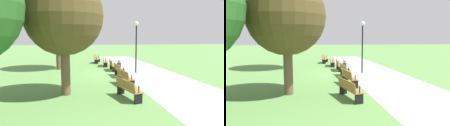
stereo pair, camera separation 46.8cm
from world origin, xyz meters
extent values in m
plane|color=#5B8C47|center=(0.00, 0.00, 0.00)|extent=(120.00, 120.00, 0.00)
cube|color=#939399|center=(0.00, 2.38, 0.00)|extent=(28.15, 4.29, 0.01)
cube|color=#996633|center=(-6.67, -0.78, 0.45)|extent=(1.84, 0.84, 0.04)
cube|color=#996633|center=(-6.72, -0.98, 0.69)|extent=(1.76, 0.51, 0.40)
cube|color=black|center=(-7.48, -0.59, 0.21)|extent=(0.14, 0.38, 0.43)
cylinder|color=black|center=(-7.47, -0.57, 0.61)|extent=(0.05, 0.05, 0.30)
cube|color=black|center=(-5.86, -0.97, 0.21)|extent=(0.14, 0.38, 0.43)
cylinder|color=black|center=(-5.85, -0.95, 0.61)|extent=(0.05, 0.05, 0.30)
cube|color=#996633|center=(-4.02, -0.28, 0.45)|extent=(1.83, 0.68, 0.04)
cube|color=#996633|center=(-4.05, -0.48, 0.69)|extent=(1.78, 0.35, 0.40)
cube|color=black|center=(-4.85, -0.17, 0.21)|extent=(0.11, 0.38, 0.43)
cylinder|color=black|center=(-4.85, -0.15, 0.61)|extent=(0.05, 0.05, 0.30)
cube|color=black|center=(-3.20, -0.40, 0.21)|extent=(0.11, 0.38, 0.43)
cylinder|color=black|center=(-3.20, -0.38, 0.61)|extent=(0.05, 0.05, 0.30)
cube|color=#996633|center=(-1.35, -0.03, 0.45)|extent=(1.80, 0.52, 0.04)
cube|color=#996633|center=(-1.35, -0.23, 0.69)|extent=(1.79, 0.19, 0.40)
cube|color=black|center=(-2.18, 0.01, 0.21)|extent=(0.08, 0.38, 0.43)
cylinder|color=black|center=(-2.18, 0.03, 0.61)|extent=(0.05, 0.05, 0.30)
cube|color=black|center=(-0.51, -0.07, 0.21)|extent=(0.08, 0.38, 0.43)
cylinder|color=black|center=(-0.51, -0.05, 0.61)|extent=(0.05, 0.05, 0.30)
cube|color=#996633|center=(1.35, -0.03, 0.45)|extent=(1.80, 0.52, 0.04)
cube|color=#996633|center=(1.35, -0.23, 0.69)|extent=(1.79, 0.19, 0.40)
cube|color=black|center=(0.51, -0.07, 0.21)|extent=(0.08, 0.38, 0.43)
cylinder|color=black|center=(0.51, -0.05, 0.61)|extent=(0.05, 0.05, 0.30)
cube|color=black|center=(2.18, 0.01, 0.21)|extent=(0.08, 0.38, 0.43)
cylinder|color=black|center=(2.18, 0.03, 0.61)|extent=(0.05, 0.05, 0.30)
cube|color=#996633|center=(4.02, -0.28, 0.45)|extent=(1.83, 0.68, 0.04)
cube|color=#996633|center=(4.05, -0.48, 0.69)|extent=(1.78, 0.35, 0.40)
cube|color=black|center=(3.20, -0.40, 0.21)|extent=(0.11, 0.38, 0.43)
cylinder|color=black|center=(3.20, -0.38, 0.61)|extent=(0.05, 0.05, 0.30)
cube|color=black|center=(4.85, -0.17, 0.21)|extent=(0.11, 0.38, 0.43)
cylinder|color=black|center=(4.85, -0.15, 0.61)|extent=(0.05, 0.05, 0.30)
cube|color=#996633|center=(6.67, -0.78, 0.45)|extent=(1.84, 0.84, 0.04)
cube|color=#996633|center=(6.72, -0.98, 0.69)|extent=(1.76, 0.51, 0.40)
cube|color=black|center=(5.86, -0.97, 0.21)|extent=(0.14, 0.38, 0.43)
cylinder|color=black|center=(5.85, -0.95, 0.61)|extent=(0.05, 0.05, 0.30)
cube|color=black|center=(7.48, -0.59, 0.21)|extent=(0.14, 0.38, 0.43)
cylinder|color=black|center=(7.47, -0.57, 0.61)|extent=(0.05, 0.05, 0.30)
cube|color=#2D3347|center=(1.12, -0.06, 0.70)|extent=(0.33, 0.21, 0.50)
sphere|color=tan|center=(1.12, -0.04, 1.09)|extent=(0.22, 0.22, 0.22)
cylinder|color=#23232D|center=(1.02, 0.11, 0.43)|extent=(0.15, 0.37, 0.13)
cylinder|color=#23232D|center=(1.02, 0.29, 0.21)|extent=(0.12, 0.12, 0.43)
cylinder|color=#23232D|center=(1.20, 0.12, 0.43)|extent=(0.15, 0.37, 0.13)
cylinder|color=#23232D|center=(1.20, 0.30, 0.21)|extent=(0.12, 0.12, 0.43)
cylinder|color=brown|center=(-2.75, -4.53, 1.87)|extent=(0.39, 0.39, 3.74)
sphere|color=#3D7533|center=(-2.75, -4.53, 5.15)|extent=(4.33, 4.33, 4.33)
cylinder|color=brown|center=(5.50, -3.60, 1.27)|extent=(0.43, 0.43, 2.55)
sphere|color=#4C3D1E|center=(5.50, -3.60, 3.74)|extent=(3.68, 3.68, 3.68)
cylinder|color=black|center=(0.00, 1.53, 1.83)|extent=(0.10, 0.10, 3.66)
sphere|color=white|center=(0.00, 1.53, 3.80)|extent=(0.32, 0.32, 0.32)
camera|label=1|loc=(15.59, -3.14, 2.76)|focal=33.59mm
camera|label=2|loc=(15.67, -2.68, 2.76)|focal=33.59mm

